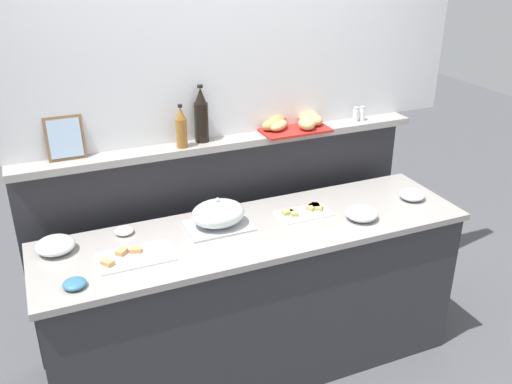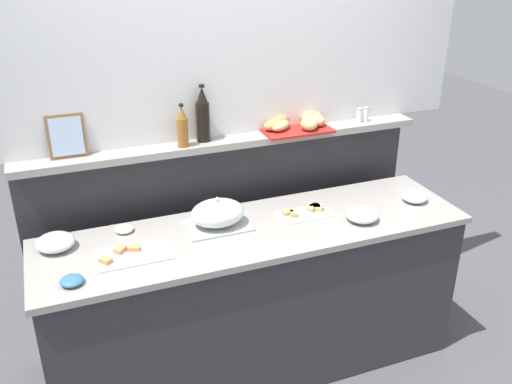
% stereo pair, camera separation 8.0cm
% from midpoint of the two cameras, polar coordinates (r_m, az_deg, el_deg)
% --- Properties ---
extents(ground_plane, '(12.00, 12.00, 0.00)m').
position_cam_midpoint_polar(ground_plane, '(3.92, -4.02, -11.70)').
color(ground_plane, '#4C4C51').
extents(buffet_counter, '(2.29, 0.63, 0.92)m').
position_cam_midpoint_polar(buffet_counter, '(3.19, -0.63, -10.99)').
color(buffet_counter, '#2D2D33').
rests_on(buffet_counter, ground_plane).
extents(back_ledge_unit, '(2.34, 0.22, 1.28)m').
position_cam_midpoint_polar(back_ledge_unit, '(3.46, -3.74, -3.75)').
color(back_ledge_unit, '#2D2D33').
rests_on(back_ledge_unit, ground_plane).
extents(upper_wall_panel, '(2.94, 0.08, 1.32)m').
position_cam_midpoint_polar(upper_wall_panel, '(3.09, -4.58, 17.59)').
color(upper_wall_panel, silver).
rests_on(upper_wall_panel, back_ledge_unit).
extents(sandwich_platter_side, '(0.29, 0.16, 0.04)m').
position_cam_midpoint_polar(sandwich_platter_side, '(3.09, 4.28, -2.00)').
color(sandwich_platter_side, white).
rests_on(sandwich_platter_side, buffet_counter).
extents(sandwich_platter_rear, '(0.35, 0.21, 0.04)m').
position_cam_midpoint_polar(sandwich_platter_rear, '(2.75, -13.24, -6.40)').
color(sandwich_platter_rear, silver).
rests_on(sandwich_platter_rear, buffet_counter).
extents(serving_cloche, '(0.34, 0.24, 0.17)m').
position_cam_midpoint_polar(serving_cloche, '(2.93, -4.65, -2.31)').
color(serving_cloche, '#B7BABF').
rests_on(serving_cloche, buffet_counter).
extents(glass_bowl_large, '(0.15, 0.15, 0.06)m').
position_cam_midpoint_polar(glass_bowl_large, '(3.35, 14.93, -0.30)').
color(glass_bowl_large, silver).
rests_on(glass_bowl_large, buffet_counter).
extents(glass_bowl_medium, '(0.18, 0.18, 0.07)m').
position_cam_midpoint_polar(glass_bowl_medium, '(3.06, 9.95, -2.20)').
color(glass_bowl_medium, silver).
rests_on(glass_bowl_medium, buffet_counter).
extents(glass_bowl_small, '(0.19, 0.19, 0.08)m').
position_cam_midpoint_polar(glass_bowl_small, '(2.90, -20.48, -5.15)').
color(glass_bowl_small, silver).
rests_on(glass_bowl_small, buffet_counter).
extents(condiment_bowl_cream, '(0.10, 0.10, 0.04)m').
position_cam_midpoint_polar(condiment_bowl_cream, '(2.61, -18.83, -8.83)').
color(condiment_bowl_cream, teal).
rests_on(condiment_bowl_cream, buffet_counter).
extents(condiment_bowl_dark, '(0.10, 0.10, 0.03)m').
position_cam_midpoint_polar(condiment_bowl_dark, '(2.97, -14.03, -3.86)').
color(condiment_bowl_dark, silver).
rests_on(condiment_bowl_dark, buffet_counter).
extents(wine_bottle_dark, '(0.08, 0.08, 0.32)m').
position_cam_midpoint_polar(wine_bottle_dark, '(3.08, -6.34, 7.65)').
color(wine_bottle_dark, black).
rests_on(wine_bottle_dark, back_ledge_unit).
extents(vinegar_bottle_amber, '(0.06, 0.06, 0.24)m').
position_cam_midpoint_polar(vinegar_bottle_amber, '(3.01, -8.37, 6.42)').
color(vinegar_bottle_amber, '#8E5B23').
rests_on(vinegar_bottle_amber, back_ledge_unit).
extents(salt_shaker, '(0.03, 0.03, 0.09)m').
position_cam_midpoint_polar(salt_shaker, '(3.48, 9.47, 7.80)').
color(salt_shaker, white).
rests_on(salt_shaker, back_ledge_unit).
extents(pepper_shaker, '(0.03, 0.03, 0.09)m').
position_cam_midpoint_polar(pepper_shaker, '(3.50, 10.09, 7.87)').
color(pepper_shaker, white).
rests_on(pepper_shaker, back_ledge_unit).
extents(bread_basket, '(0.42, 0.29, 0.08)m').
position_cam_midpoint_polar(bread_basket, '(3.29, 3.10, 7.00)').
color(bread_basket, '#B2231E').
rests_on(bread_basket, back_ledge_unit).
extents(framed_picture, '(0.19, 0.06, 0.22)m').
position_cam_midpoint_polar(framed_picture, '(2.99, -19.59, 5.18)').
color(framed_picture, brown).
rests_on(framed_picture, back_ledge_unit).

